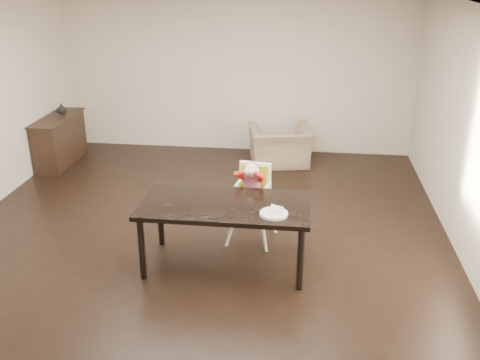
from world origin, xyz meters
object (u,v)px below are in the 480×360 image
object	(u,v)px
dining_table	(225,210)
high_chair	(253,185)
sideboard	(60,140)
armchair	(280,140)

from	to	relation	value
dining_table	high_chair	world-z (taller)	high_chair
dining_table	high_chair	size ratio (longest dim) A/B	1.82
dining_table	high_chair	distance (m)	0.69
high_chair	dining_table	bearing A→B (deg)	-100.37
dining_table	sideboard	xyz separation A→B (m)	(-3.18, 2.85, -0.27)
dining_table	armchair	distance (m)	3.28
armchair	sideboard	size ratio (longest dim) A/B	0.77
high_chair	armchair	bearing A→B (deg)	94.92
dining_table	high_chair	xyz separation A→B (m)	(0.23, 0.65, 0.03)
dining_table	sideboard	world-z (taller)	sideboard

